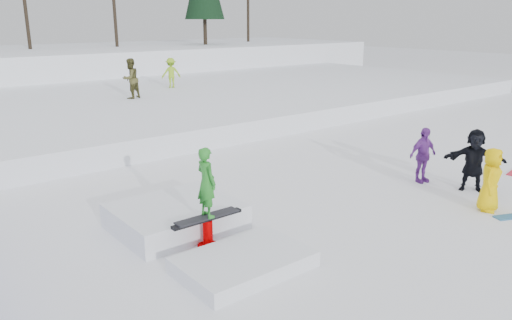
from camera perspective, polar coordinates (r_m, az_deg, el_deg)
ground at (r=11.10m, az=4.49°, el=-8.14°), size 120.00×120.00×0.00m
snow_midrise at (r=24.72m, az=-21.80°, el=5.21°), size 50.00×18.00×0.80m
walker_olive at (r=24.67m, az=-14.15°, el=9.01°), size 1.11×0.99×1.89m
walker_ygreen at (r=28.19m, az=-9.68°, el=9.79°), size 1.17×0.88×1.61m
spectator_purple at (r=14.84m, az=18.53°, el=0.54°), size 0.99×0.56×1.58m
spectator_yellow at (r=13.23m, az=25.23°, el=-2.04°), size 0.87×0.69×1.56m
spectator_dark at (r=14.59m, az=23.65°, el=-0.02°), size 1.29×1.58×1.69m
jib_rail_feature at (r=10.73m, az=-7.23°, el=-7.35°), size 2.60×4.40×2.11m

